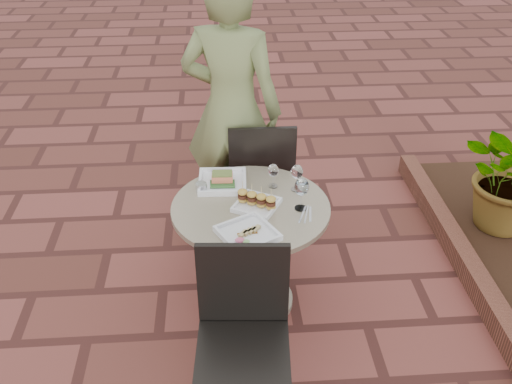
{
  "coord_description": "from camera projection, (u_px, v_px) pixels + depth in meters",
  "views": [
    {
      "loc": [
        -0.01,
        -2.41,
        2.53
      ],
      "look_at": [
        0.18,
        0.26,
        0.82
      ],
      "focal_mm": 40.0,
      "sensor_mm": 36.0,
      "label": 1
    }
  ],
  "objects": [
    {
      "name": "ground",
      "position": [
        229.0,
        333.0,
        3.38
      ],
      "size": [
        60.0,
        60.0,
        0.0
      ],
      "primitive_type": "plane",
      "color": "brown",
      "rests_on": "ground"
    },
    {
      "name": "cafe_table",
      "position": [
        251.0,
        240.0,
        3.35
      ],
      "size": [
        0.9,
        0.9,
        0.73
      ],
      "color": "gray",
      "rests_on": "ground"
    },
    {
      "name": "steel_ramekin",
      "position": [
        201.0,
        187.0,
        3.33
      ],
      "size": [
        0.07,
        0.07,
        0.05
      ],
      "primitive_type": "cylinder",
      "rotation": [
        0.0,
        0.0,
        0.0
      ],
      "color": "silver",
      "rests_on": "cafe_table"
    },
    {
      "name": "plate_sliders",
      "position": [
        257.0,
        202.0,
        3.19
      ],
      "size": [
        0.3,
        0.3,
        0.14
      ],
      "rotation": [
        0.0,
        0.0,
        -0.5
      ],
      "color": "white",
      "rests_on": "cafe_table"
    },
    {
      "name": "chair_near",
      "position": [
        243.0,
        322.0,
        2.71
      ],
      "size": [
        0.47,
        0.47,
        0.93
      ],
      "rotation": [
        0.0,
        0.0,
        -0.07
      ],
      "color": "black",
      "rests_on": "ground"
    },
    {
      "name": "chair_far",
      "position": [
        261.0,
        171.0,
        3.89
      ],
      "size": [
        0.44,
        0.44,
        0.93
      ],
      "rotation": [
        0.0,
        0.0,
        3.14
      ],
      "color": "black",
      "rests_on": "ground"
    },
    {
      "name": "diner",
      "position": [
        232.0,
        111.0,
        3.79
      ],
      "size": [
        0.8,
        0.65,
        1.88
      ],
      "primitive_type": "imported",
      "rotation": [
        0.0,
        0.0,
        2.81
      ],
      "color": "olive",
      "rests_on": "ground"
    },
    {
      "name": "plate_salmon",
      "position": [
        222.0,
        181.0,
        3.4
      ],
      "size": [
        0.29,
        0.29,
        0.08
      ],
      "rotation": [
        0.0,
        0.0,
        -0.04
      ],
      "color": "white",
      "rests_on": "cafe_table"
    },
    {
      "name": "planter_curb",
      "position": [
        474.0,
        277.0,
        3.69
      ],
      "size": [
        0.12,
        3.0,
        0.15
      ],
      "primitive_type": "cube",
      "color": "brown",
      "rests_on": "ground"
    },
    {
      "name": "cutlery_set",
      "position": [
        306.0,
        214.0,
        3.14
      ],
      "size": [
        0.12,
        0.19,
        0.0
      ],
      "primitive_type": null,
      "rotation": [
        0.0,
        0.0,
        -0.22
      ],
      "color": "silver",
      "rests_on": "cafe_table"
    },
    {
      "name": "wine_glass_right",
      "position": [
        302.0,
        188.0,
        3.12
      ],
      "size": [
        0.08,
        0.08,
        0.19
      ],
      "color": "white",
      "rests_on": "cafe_table"
    },
    {
      "name": "wine_glass_far",
      "position": [
        297.0,
        172.0,
        3.29
      ],
      "size": [
        0.07,
        0.07,
        0.17
      ],
      "color": "white",
      "rests_on": "cafe_table"
    },
    {
      "name": "plate_tuna",
      "position": [
        247.0,
        233.0,
        2.97
      ],
      "size": [
        0.36,
        0.36,
        0.03
      ],
      "rotation": [
        0.0,
        0.0,
        0.49
      ],
      "color": "white",
      "rests_on": "cafe_table"
    },
    {
      "name": "wine_glass_mid",
      "position": [
        273.0,
        171.0,
        3.33
      ],
      "size": [
        0.06,
        0.06,
        0.15
      ],
      "color": "white",
      "rests_on": "cafe_table"
    }
  ]
}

